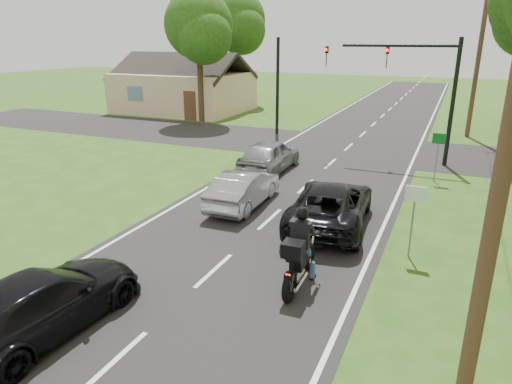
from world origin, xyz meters
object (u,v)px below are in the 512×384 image
Objects in this scene: dark_suv at (331,204)px; dark_car_behind at (42,302)px; silver_sedan at (243,189)px; traffic_signal at (414,78)px; sign_white at (414,204)px; silver_suv at (270,155)px; utility_pole_far at (479,53)px; motorcycle_rider at (300,255)px; sign_green at (438,146)px.

dark_suv is 9.12m from dark_car_behind.
traffic_signal is (4.74, 9.14, 3.46)m from silver_sedan.
silver_suv is at bearing 136.58° from sign_white.
motorcycle_rider is at bearing -100.07° from utility_pole_far.
sign_green is at bearing 75.07° from motorcycle_rider.
dark_suv is 2.42× the size of sign_white.
dark_suv is 6.74m from silver_suv.
utility_pole_far is at bearing -104.44° from dark_car_behind.
sign_green is at bearing -169.10° from silver_suv.
motorcycle_rider is at bearing -134.26° from dark_car_behind.
dark_suv is 1.10× the size of dark_car_behind.
sign_green is (7.20, 1.38, 0.83)m from silver_suv.
sign_green reaches higher than dark_suv.
traffic_signal is (1.01, 13.79, 3.31)m from motorcycle_rider.
sign_white reaches higher than silver_sedan.
utility_pole_far reaches higher than silver_sedan.
dark_car_behind is at bearing -134.82° from sign_white.
dark_suv is at bearing 129.81° from silver_suv.
sign_white is at bearing 161.07° from silver_sedan.
utility_pole_far is (8.50, 12.40, 4.32)m from silver_suv.
dark_car_behind is at bearing 84.20° from silver_sedan.
dark_suv is 2.42× the size of sign_green.
sign_white is at bearing -82.95° from traffic_signal.
sign_green is (6.30, 6.12, 0.92)m from silver_sedan.
silver_suv is at bearing -81.15° from silver_sedan.
silver_sedan is (-3.42, 0.44, -0.05)m from dark_suv.
traffic_signal is (5.34, 17.76, 3.45)m from dark_car_behind.
silver_sedan is 0.41× the size of utility_pole_far.
silver_sedan is at bearing -113.92° from utility_pole_far.
utility_pole_far is at bearing -115.74° from silver_sedan.
dark_car_behind is (-4.34, -3.98, -0.14)m from motorcycle_rider.
motorcycle_rider is at bearing 126.96° from silver_sedan.
utility_pole_far reaches higher than sign_green.
dark_suv reaches higher than dark_car_behind.
traffic_signal is at bearing -119.24° from silver_sedan.
dark_suv is 1.16× the size of silver_suv.
silver_sedan is 8.64m from dark_car_behind.
silver_sedan is at bearing -13.02° from dark_suv.
traffic_signal is at bearing -103.51° from dark_car_behind.
silver_suv is 13.37m from dark_car_behind.
dark_suv is at bearing -97.88° from traffic_signal.
sign_white reaches higher than silver_suv.
silver_sedan is at bearing -135.84° from sign_green.
dark_suv is at bearing -113.76° from sign_green.
traffic_signal reaches higher than sign_green.
traffic_signal is at bearing 84.31° from motorcycle_rider.
dark_car_behind is at bearing 91.32° from silver_suv.
utility_pole_far is (3.87, 21.79, 4.25)m from motorcycle_rider.
sign_white is at bearing 47.96° from motorcycle_rider.
silver_sedan is at bearing -117.42° from traffic_signal.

